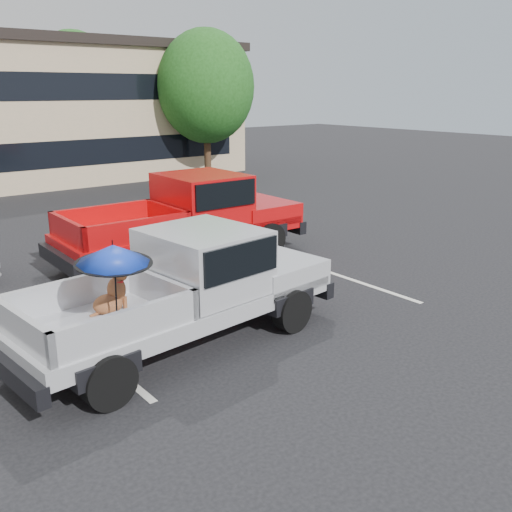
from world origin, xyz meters
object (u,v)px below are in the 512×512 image
(tree_right, at_px, (206,87))
(red_pickup, at_px, (196,213))
(tree_back, at_px, (75,83))
(silver_pickup, at_px, (193,280))

(tree_right, relative_size, red_pickup, 1.07)
(tree_back, relative_size, silver_pickup, 1.21)
(tree_back, bearing_deg, red_pickup, -103.92)
(silver_pickup, relative_size, red_pickup, 0.92)
(silver_pickup, distance_m, red_pickup, 5.01)
(tree_right, distance_m, red_pickup, 13.71)
(tree_right, relative_size, tree_back, 0.95)
(tree_right, height_order, red_pickup, tree_right)
(tree_back, height_order, silver_pickup, tree_back)
(tree_right, height_order, silver_pickup, tree_right)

